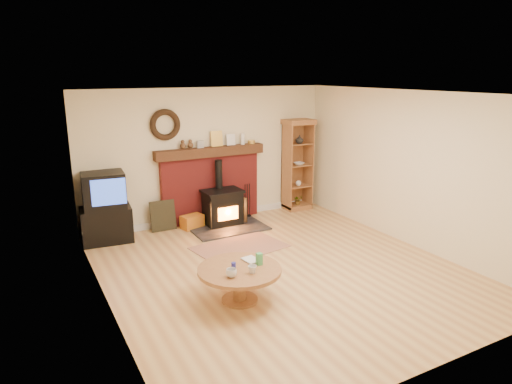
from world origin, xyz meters
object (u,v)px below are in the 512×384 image
curio_cabinet (297,165)px  coffee_table (240,274)px  wood_stove (223,209)px  tv_unit (105,209)px

curio_cabinet → coffee_table: 4.32m
curio_cabinet → coffee_table: (-2.92, -3.13, -0.59)m
wood_stove → tv_unit: 2.17m
wood_stove → curio_cabinet: 1.98m
wood_stove → coffee_table: 3.03m
tv_unit → curio_cabinet: (4.00, 0.09, 0.38)m
tv_unit → coffee_table: bearing=-70.4°
tv_unit → wood_stove: bearing=-5.3°
wood_stove → curio_cabinet: size_ratio=0.73×
tv_unit → curio_cabinet: size_ratio=0.64×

